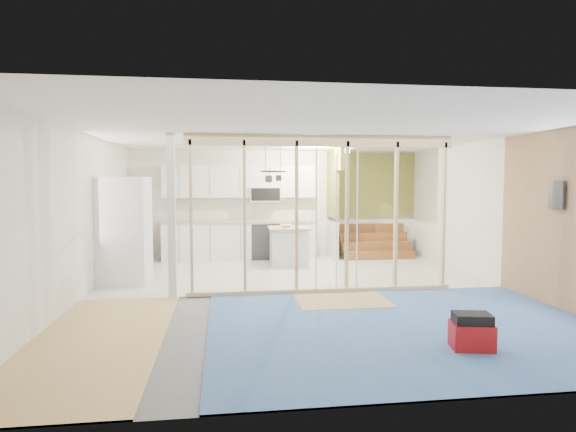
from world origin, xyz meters
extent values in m
cube|color=slate|center=(0.00, 0.00, 0.00)|extent=(7.00, 8.00, 0.01)
cube|color=white|center=(0.00, 0.00, 2.60)|extent=(7.00, 8.00, 0.01)
cube|color=white|center=(0.00, 4.00, 1.30)|extent=(7.00, 0.01, 2.60)
cube|color=white|center=(0.00, -4.00, 1.30)|extent=(7.00, 0.01, 2.60)
cube|color=white|center=(-3.50, 0.00, 1.30)|extent=(0.01, 8.00, 2.60)
cube|color=white|center=(3.50, 0.00, 1.30)|extent=(0.01, 8.00, 2.60)
cube|color=silver|center=(0.00, 2.00, 0.01)|extent=(7.00, 4.00, 0.02)
cube|color=#4267A1|center=(1.00, -2.00, 0.01)|extent=(5.00, 4.00, 0.02)
cube|color=tan|center=(-2.75, -2.00, 0.01)|extent=(1.50, 4.00, 0.02)
cube|color=tan|center=(0.50, -0.60, 0.02)|extent=(1.40, 1.00, 0.01)
cube|color=#D5B582|center=(0.30, 0.00, 2.50)|extent=(4.40, 0.09, 0.18)
cube|color=#D5B582|center=(0.30, 0.00, 0.05)|extent=(4.40, 0.09, 0.06)
cube|color=silver|center=(-2.10, 0.00, 1.30)|extent=(0.12, 0.14, 2.60)
cube|color=#D5B582|center=(-1.80, 0.00, 1.30)|extent=(0.04, 0.09, 2.40)
cube|color=#D5B582|center=(-0.96, 0.00, 1.30)|extent=(0.04, 0.09, 2.40)
cube|color=#D5B582|center=(-0.12, 0.00, 1.30)|extent=(0.04, 0.09, 2.40)
cube|color=#D5B582|center=(0.72, 0.00, 1.30)|extent=(0.04, 0.09, 2.40)
cube|color=#D5B582|center=(1.56, 0.00, 1.30)|extent=(0.04, 0.09, 2.40)
cube|color=#D5B582|center=(2.40, 0.00, 1.30)|extent=(0.04, 0.09, 2.40)
cylinder|color=silver|center=(0.20, -0.03, 1.22)|extent=(0.02, 0.02, 2.35)
cylinder|color=silver|center=(0.90, 0.02, 1.22)|extent=(0.02, 0.02, 2.35)
cylinder|color=silver|center=(0.55, 0.00, 1.22)|extent=(0.02, 0.02, 2.35)
cube|color=white|center=(-0.90, 3.70, 0.44)|extent=(3.60, 0.60, 0.88)
cube|color=#BAAD91|center=(-0.90, 3.70, 0.91)|extent=(3.66, 0.64, 0.05)
cube|color=white|center=(-3.20, 2.60, 0.44)|extent=(0.60, 1.60, 0.88)
cube|color=#BAAD91|center=(-3.20, 2.60, 0.91)|extent=(0.64, 1.64, 0.05)
cube|color=white|center=(-0.90, 3.82, 1.85)|extent=(3.60, 0.34, 0.75)
cube|color=white|center=(-0.30, 3.78, 1.55)|extent=(0.72, 0.38, 0.36)
cube|color=black|center=(-0.30, 3.59, 1.55)|extent=(0.68, 0.02, 0.30)
cube|color=olive|center=(1.30, 3.55, 1.80)|extent=(0.10, 0.90, 1.60)
cube|color=white|center=(1.30, 3.55, 0.45)|extent=(0.10, 0.90, 0.90)
cube|color=olive|center=(1.30, 2.85, 2.35)|extent=(0.10, 0.50, 0.50)
cube|color=olive|center=(2.40, 3.97, 1.75)|extent=(2.20, 0.04, 1.60)
cube|color=white|center=(2.40, 3.97, 0.45)|extent=(2.20, 0.04, 0.90)
cube|color=brown|center=(2.35, 3.20, 0.10)|extent=(1.70, 0.26, 0.20)
cube|color=brown|center=(2.35, 3.46, 0.30)|extent=(1.70, 0.26, 0.20)
cube|color=brown|center=(2.35, 3.72, 0.50)|extent=(1.70, 0.26, 0.20)
cube|color=brown|center=(2.35, 3.98, 0.70)|extent=(1.70, 0.26, 0.20)
torus|color=black|center=(-0.30, 1.90, 2.05)|extent=(0.52, 0.52, 0.02)
cylinder|color=black|center=(-0.45, 1.90, 2.30)|extent=(0.01, 0.01, 0.50)
cylinder|color=black|center=(-0.15, 1.90, 2.30)|extent=(0.01, 0.01, 0.50)
cylinder|color=#36373B|center=(-0.40, 1.80, 1.90)|extent=(0.14, 0.14, 0.14)
cylinder|color=#36373B|center=(-0.18, 2.00, 1.92)|extent=(0.12, 0.12, 0.12)
cube|color=#36373B|center=(3.43, -1.40, 1.65)|extent=(0.04, 0.30, 0.40)
cylinder|color=#FFEABF|center=(1.40, 3.00, 2.54)|extent=(0.32, 0.32, 0.08)
cube|color=white|center=(-3.06, 1.23, 0.96)|extent=(0.87, 0.84, 1.93)
cube|color=#36373B|center=(-2.65, 1.23, 0.96)|extent=(0.05, 0.77, 1.89)
cube|color=silver|center=(0.12, 2.70, 0.39)|extent=(0.81, 0.81, 0.79)
cube|color=#BAAD91|center=(0.12, 2.70, 0.83)|extent=(0.90, 0.90, 0.05)
imported|color=white|center=(0.07, 2.68, 0.89)|extent=(0.29, 0.29, 0.06)
imported|color=silver|center=(-2.38, 3.77, 1.07)|extent=(0.13, 0.13, 0.27)
imported|color=white|center=(0.70, 3.64, 1.03)|extent=(0.11, 0.11, 0.21)
cube|color=#9B0E11|center=(1.37, -2.87, 0.15)|extent=(0.49, 0.41, 0.30)
cube|color=black|center=(1.37, -2.87, 0.36)|extent=(0.44, 0.36, 0.11)
camera|label=1|loc=(-1.30, -7.69, 1.83)|focal=30.00mm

